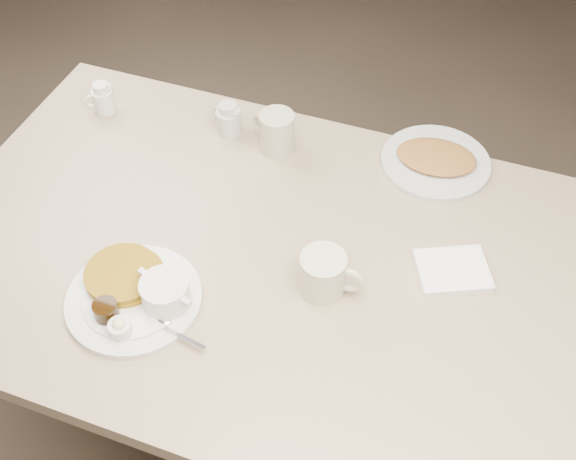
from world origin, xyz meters
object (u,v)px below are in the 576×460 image
(coffee_mug_near, at_px, (324,274))
(creamer_left, at_px, (103,99))
(hash_plate, at_px, (436,161))
(main_plate, at_px, (138,293))
(creamer_right, at_px, (228,119))
(diner_table, at_px, (285,308))
(coffee_mug_far, at_px, (276,132))

(coffee_mug_near, xyz_separation_m, creamer_left, (-0.68, 0.34, -0.01))
(coffee_mug_near, height_order, creamer_left, coffee_mug_near)
(hash_plate, bearing_deg, main_plate, -128.52)
(creamer_right, bearing_deg, diner_table, -51.27)
(coffee_mug_near, relative_size, creamer_right, 1.54)
(creamer_right, bearing_deg, coffee_mug_near, -45.76)
(main_plate, height_order, hash_plate, main_plate)
(coffee_mug_near, bearing_deg, hash_plate, 72.89)
(creamer_right, height_order, hash_plate, creamer_right)
(diner_table, relative_size, creamer_right, 17.78)
(creamer_right, bearing_deg, hash_plate, 6.15)
(diner_table, bearing_deg, creamer_right, 128.73)
(main_plate, distance_m, coffee_mug_far, 0.51)
(main_plate, xyz_separation_m, hash_plate, (0.46, 0.58, -0.01))
(coffee_mug_near, bearing_deg, creamer_left, 153.67)
(diner_table, relative_size, coffee_mug_far, 12.11)
(coffee_mug_near, xyz_separation_m, coffee_mug_far, (-0.23, 0.35, 0.00))
(coffee_mug_near, height_order, coffee_mug_far, coffee_mug_far)
(coffee_mug_near, bearing_deg, main_plate, -155.28)
(diner_table, relative_size, coffee_mug_near, 11.54)
(main_plate, bearing_deg, hash_plate, 51.48)
(main_plate, distance_m, hash_plate, 0.74)
(coffee_mug_far, relative_size, creamer_right, 1.47)
(diner_table, bearing_deg, coffee_mug_near, -23.18)
(main_plate, relative_size, coffee_mug_near, 2.65)
(creamer_right, xyz_separation_m, hash_plate, (0.49, 0.05, -0.02))
(creamer_left, bearing_deg, creamer_right, 6.18)
(creamer_left, bearing_deg, main_plate, -54.06)
(diner_table, height_order, hash_plate, hash_plate)
(coffee_mug_near, relative_size, hash_plate, 0.48)
(diner_table, height_order, creamer_left, creamer_left)
(creamer_left, bearing_deg, diner_table, -26.84)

